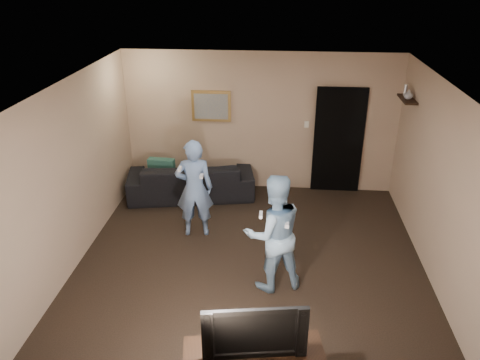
# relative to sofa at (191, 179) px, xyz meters

# --- Properties ---
(ground) EXTENTS (5.00, 5.00, 0.00)m
(ground) POSITION_rel_sofa_xyz_m (1.24, -1.99, -0.33)
(ground) COLOR black
(ground) RESTS_ON ground
(ceiling) EXTENTS (5.00, 5.00, 0.04)m
(ceiling) POSITION_rel_sofa_xyz_m (1.24, -1.99, 2.27)
(ceiling) COLOR silver
(ceiling) RESTS_ON wall_back
(wall_back) EXTENTS (5.00, 0.04, 2.60)m
(wall_back) POSITION_rel_sofa_xyz_m (1.24, 0.51, 0.97)
(wall_back) COLOR tan
(wall_back) RESTS_ON ground
(wall_front) EXTENTS (5.00, 0.04, 2.60)m
(wall_front) POSITION_rel_sofa_xyz_m (1.24, -4.49, 0.97)
(wall_front) COLOR tan
(wall_front) RESTS_ON ground
(wall_left) EXTENTS (0.04, 5.00, 2.60)m
(wall_left) POSITION_rel_sofa_xyz_m (-1.26, -1.99, 0.97)
(wall_left) COLOR tan
(wall_left) RESTS_ON ground
(wall_right) EXTENTS (0.04, 5.00, 2.60)m
(wall_right) POSITION_rel_sofa_xyz_m (3.74, -1.99, 0.97)
(wall_right) COLOR tan
(wall_right) RESTS_ON ground
(sofa) EXTENTS (2.41, 1.29, 0.67)m
(sofa) POSITION_rel_sofa_xyz_m (0.00, 0.00, 0.00)
(sofa) COLOR black
(sofa) RESTS_ON ground
(throw_pillow) EXTENTS (0.50, 0.19, 0.49)m
(throw_pillow) POSITION_rel_sofa_xyz_m (-0.54, -0.00, 0.15)
(throw_pillow) COLOR #184A40
(throw_pillow) RESTS_ON sofa
(painting_frame) EXTENTS (0.72, 0.05, 0.57)m
(painting_frame) POSITION_rel_sofa_xyz_m (0.34, 0.49, 1.27)
(painting_frame) COLOR olive
(painting_frame) RESTS_ON wall_back
(painting_canvas) EXTENTS (0.62, 0.01, 0.47)m
(painting_canvas) POSITION_rel_sofa_xyz_m (0.34, 0.46, 1.27)
(painting_canvas) COLOR slate
(painting_canvas) RESTS_ON painting_frame
(doorway) EXTENTS (0.90, 0.06, 2.00)m
(doorway) POSITION_rel_sofa_xyz_m (2.69, 0.48, 0.67)
(doorway) COLOR black
(doorway) RESTS_ON ground
(light_switch) EXTENTS (0.08, 0.02, 0.12)m
(light_switch) POSITION_rel_sofa_xyz_m (2.09, 0.49, 0.97)
(light_switch) COLOR silver
(light_switch) RESTS_ON wall_back
(wall_shelf) EXTENTS (0.20, 0.60, 0.03)m
(wall_shelf) POSITION_rel_sofa_xyz_m (3.63, -0.19, 1.66)
(wall_shelf) COLOR black
(wall_shelf) RESTS_ON wall_right
(shelf_vase) EXTENTS (0.19, 0.19, 0.15)m
(shelf_vase) POSITION_rel_sofa_xyz_m (3.63, -0.22, 1.75)
(shelf_vase) COLOR #A5A5AA
(shelf_vase) RESTS_ON wall_shelf
(shelf_figurine) EXTENTS (0.06, 0.06, 0.18)m
(shelf_figurine) POSITION_rel_sofa_xyz_m (3.63, 0.00, 1.76)
(shelf_figurine) COLOR white
(shelf_figurine) RESTS_ON wall_shelf
(television) EXTENTS (1.02, 0.29, 0.59)m
(television) POSITION_rel_sofa_xyz_m (1.42, -4.25, 0.46)
(television) COLOR black
(television) RESTS_ON tv_console
(wii_player_left) EXTENTS (0.63, 0.52, 1.60)m
(wii_player_left) POSITION_rel_sofa_xyz_m (0.31, -1.32, 0.47)
(wii_player_left) COLOR #6E8FBF
(wii_player_left) RESTS_ON ground
(wii_player_right) EXTENTS (0.96, 0.85, 1.63)m
(wii_player_right) POSITION_rel_sofa_xyz_m (1.57, -2.56, 0.48)
(wii_player_right) COLOR #90B6D2
(wii_player_right) RESTS_ON ground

